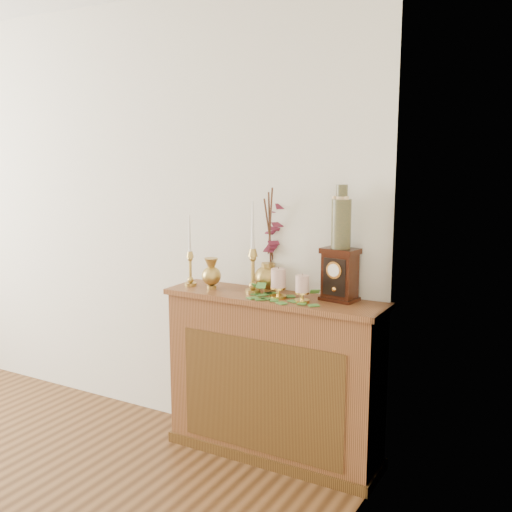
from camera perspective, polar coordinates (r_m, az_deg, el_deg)
The scene contains 10 objects.
console_shelf at distance 3.40m, azimuth 1.64°, elevation -11.89°, with size 1.24×0.34×0.93m.
candlestick_left at distance 3.48m, azimuth -6.29°, elevation -0.65°, with size 0.07×0.07×0.41m.
candlestick_center at distance 3.27m, azimuth -0.31°, elevation -0.72°, with size 0.08×0.08×0.51m.
bud_vase at distance 3.40m, azimuth -4.27°, elevation -1.69°, with size 0.11×0.11×0.18m.
ginger_jar at distance 3.36m, azimuth 1.66°, elevation 1.19°, with size 0.23×0.25×0.58m.
pillar_candle_left at distance 3.17m, azimuth 2.14°, elevation -2.48°, with size 0.09×0.09×0.17m.
pillar_candle_right at distance 3.09m, azimuth 4.42°, elevation -2.99°, with size 0.08×0.08×0.15m.
ivy_garland at distance 3.16m, azimuth 2.41°, elevation -3.91°, with size 0.46×0.23×0.09m.
mantel_clock at distance 3.14m, azimuth 7.97°, elevation -1.81°, with size 0.20×0.16×0.28m.
ceramic_vase at distance 3.10m, azimuth 8.12°, elevation 3.41°, with size 0.10×0.10×0.33m.
Camera 1 is at (2.86, -0.70, 1.70)m, focal length 42.00 mm.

